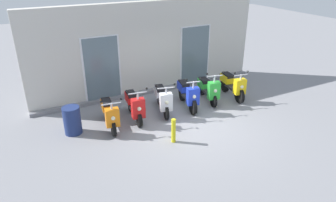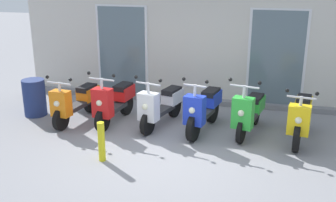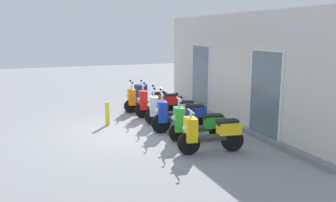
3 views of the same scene
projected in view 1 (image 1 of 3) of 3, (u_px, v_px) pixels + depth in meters
The scene contains 10 objects.
ground_plane at pixel (193, 124), 9.41m from camera, with size 40.00×40.00×0.00m, color gray.
storefront_facade at pixel (150, 49), 11.22m from camera, with size 8.69×0.50×3.28m.
scooter_orange at pixel (109, 113), 9.14m from camera, with size 0.62×1.60×1.11m.
scooter_red at pixel (134, 105), 9.54m from camera, with size 0.62×1.52×1.21m.
scooter_white at pixel (163, 98), 10.04m from camera, with size 0.76×1.58×1.17m.
scooter_blue at pixel (188, 94), 10.33m from camera, with size 0.64×1.60×1.22m.
scooter_green at pixel (208, 88), 10.78m from camera, with size 0.70×1.50×1.23m.
scooter_yellow at pixel (233, 85), 11.09m from camera, with size 0.61×1.57×1.14m.
trash_bin at pixel (72, 120), 8.80m from camera, with size 0.49×0.49×0.82m, color navy.
curb_bollard at pixel (174, 131), 8.38m from camera, with size 0.12×0.12×0.70m, color yellow.
Camera 1 is at (-4.49, -6.95, 4.60)m, focal length 33.18 mm.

